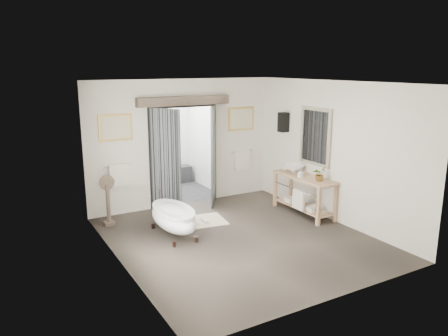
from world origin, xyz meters
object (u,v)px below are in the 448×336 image
Objects in this scene: clawfoot_tub at (173,217)px; rug at (196,222)px; vanity at (303,192)px; basin at (294,168)px.

clawfoot_tub reaches higher than rug.
clawfoot_tub is 0.88m from rug.
vanity is 0.61m from basin.
vanity is 2.42m from rug.
basin is at bearing -6.57° from rug.
clawfoot_tub is at bearing -148.47° from rug.
basin reaches higher than clawfoot_tub.
basin is (3.00, 0.15, 0.57)m from clawfoot_tub.
vanity is at bearing -76.94° from basin.
vanity is (2.95, -0.27, 0.15)m from clawfoot_tub.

